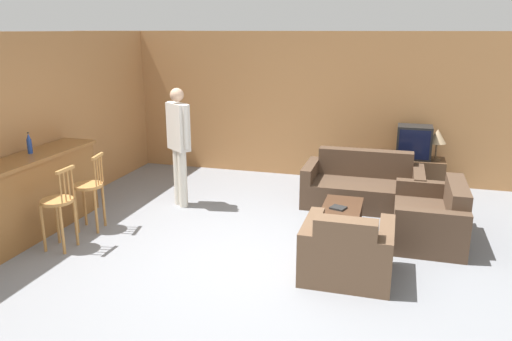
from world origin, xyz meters
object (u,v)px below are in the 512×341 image
(tv, at_px, (414,142))
(person_by_window, at_px, (179,140))
(tv_unit, at_px, (411,174))
(bottle, at_px, (29,144))
(armchair_near, at_px, (347,253))
(table_lamp, at_px, (437,137))
(book_on_table, at_px, (338,208))
(coffee_table, at_px, (342,210))
(couch_far, at_px, (363,187))
(loveseat_right, at_px, (432,219))
(bar_chair_near, at_px, (59,207))
(bar_chair_mid, at_px, (90,191))

(tv, relative_size, person_by_window, 0.31)
(tv_unit, height_order, person_by_window, person_by_window)
(tv_unit, distance_m, bottle, 5.89)
(armchair_near, distance_m, table_lamp, 3.63)
(bottle, distance_m, book_on_table, 4.12)
(person_by_window, bearing_deg, armchair_near, -31.28)
(book_on_table, bearing_deg, tv, 67.18)
(armchair_near, distance_m, coffee_table, 1.28)
(couch_far, distance_m, loveseat_right, 1.47)
(tv, height_order, person_by_window, person_by_window)
(bar_chair_near, xyz_separation_m, book_on_table, (3.22, 1.37, -0.17))
(table_lamp, bearing_deg, tv, -179.51)
(loveseat_right, height_order, coffee_table, loveseat_right)
(book_on_table, height_order, person_by_window, person_by_window)
(bar_chair_mid, distance_m, bottle, 0.98)
(bar_chair_near, height_order, loveseat_right, bar_chair_near)
(bar_chair_mid, bearing_deg, book_on_table, 12.62)
(couch_far, relative_size, person_by_window, 0.98)
(bar_chair_near, distance_m, bar_chair_mid, 0.65)
(coffee_table, bearing_deg, tv, 66.87)
(loveseat_right, height_order, tv, tv)
(tv_unit, distance_m, table_lamp, 0.75)
(armchair_near, distance_m, tv, 3.52)
(armchair_near, relative_size, tv_unit, 0.93)
(loveseat_right, xyz_separation_m, bottle, (-5.12, -1.10, 0.91))
(armchair_near, bearing_deg, couch_far, 90.44)
(armchair_near, xyz_separation_m, table_lamp, (1.07, 3.40, 0.65))
(book_on_table, relative_size, table_lamp, 0.45)
(loveseat_right, bearing_deg, armchair_near, -125.09)
(person_by_window, bearing_deg, tv_unit, 27.33)
(coffee_table, distance_m, person_by_window, 2.63)
(couch_far, height_order, person_by_window, person_by_window)
(bar_chair_mid, distance_m, person_by_window, 1.51)
(bar_chair_mid, height_order, loveseat_right, bar_chair_mid)
(table_lamp, bearing_deg, coffee_table, -120.66)
(couch_far, relative_size, bottle, 6.28)
(bar_chair_mid, xyz_separation_m, table_lamp, (4.53, 2.98, 0.39))
(bar_chair_mid, xyz_separation_m, person_by_window, (0.76, 1.22, 0.48))
(tv_unit, bearing_deg, person_by_window, -152.67)
(bottle, distance_m, table_lamp, 6.13)
(bar_chair_near, xyz_separation_m, couch_far, (3.44, 2.67, -0.27))
(loveseat_right, xyz_separation_m, coffee_table, (-1.15, -0.08, 0.03))
(tv, bearing_deg, table_lamp, 0.49)
(tv, distance_m, person_by_window, 3.85)
(coffee_table, height_order, person_by_window, person_by_window)
(couch_far, xyz_separation_m, tv, (0.73, 0.95, 0.55))
(bar_chair_near, height_order, book_on_table, bar_chair_near)
(book_on_table, xyz_separation_m, person_by_window, (-2.46, 0.50, 0.65))
(couch_far, bearing_deg, bottle, -152.04)
(bar_chair_near, xyz_separation_m, bar_chair_mid, (-0.00, 0.65, 0.00))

